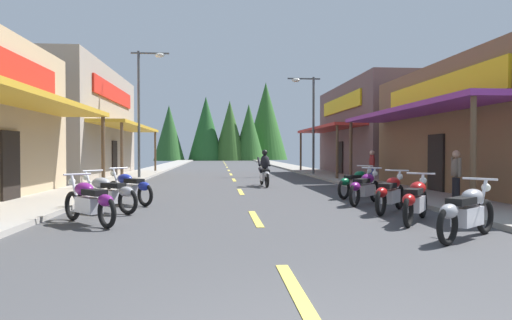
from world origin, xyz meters
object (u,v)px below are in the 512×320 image
streetlamp_left (144,97)px  motorcycle_parked_left_2 (129,187)px  streetlamp_right (309,111)px  motorcycle_parked_right_2 (390,193)px  pedestrian_by_shop (456,174)px  rider_cruising_lead (264,171)px  motorcycle_parked_right_1 (416,200)px  motorcycle_parked_right_4 (356,183)px  motorcycle_parked_left_1 (107,193)px  motorcycle_parked_right_3 (365,187)px  motorcycle_parked_left_0 (89,201)px  pedestrian_browsing (372,165)px  motorcycle_parked_right_0 (467,211)px

streetlamp_left → motorcycle_parked_left_2: bearing=-83.0°
streetlamp_right → motorcycle_parked_left_2: bearing=-119.6°
motorcycle_parked_right_2 → pedestrian_by_shop: (2.39, 1.29, 0.39)m
streetlamp_left → rider_cruising_lead: 8.59m
streetlamp_left → motorcycle_parked_right_2: (8.10, -13.49, -3.85)m
streetlamp_right → pedestrian_by_shop: (1.10, -15.09, -3.04)m
motorcycle_parked_right_1 → motorcycle_parked_right_4: size_ratio=1.07×
motorcycle_parked_left_1 → rider_cruising_lead: 9.10m
streetlamp_right → motorcycle_parked_right_2: bearing=-94.5°
motorcycle_parked_left_1 → motorcycle_parked_left_2: same height
motorcycle_parked_right_3 → motorcycle_parked_right_4: size_ratio=1.01×
motorcycle_parked_left_0 → motorcycle_parked_left_1: bearing=-39.5°
motorcycle_parked_right_3 → pedestrian_browsing: size_ratio=1.10×
pedestrian_browsing → motorcycle_parked_left_1: bearing=-133.3°
streetlamp_left → motorcycle_parked_left_1: (1.15, -12.89, -3.85)m
streetlamp_right → motorcycle_parked_left_1: 18.13m
motorcycle_parked_right_2 → motorcycle_parked_left_2: (-6.72, 2.26, 0.00)m
motorcycle_parked_left_0 → pedestrian_by_shop: pedestrian_by_shop is taller
motorcycle_parked_right_0 → pedestrian_by_shop: bearing=25.8°
motorcycle_parked_right_1 → motorcycle_parked_right_2: size_ratio=1.04×
streetlamp_left → pedestrian_browsing: (10.66, -4.82, -3.45)m
motorcycle_parked_right_0 → motorcycle_parked_left_0: (-6.88, 2.18, 0.00)m
motorcycle_parked_left_2 → rider_cruising_lead: rider_cruising_lead is taller
motorcycle_parked_left_0 → motorcycle_parked_left_1: size_ratio=0.94×
motorcycle_parked_right_1 → motorcycle_parked_right_4: same height
motorcycle_parked_right_0 → motorcycle_parked_left_1: (-6.95, 4.00, 0.00)m
motorcycle_parked_right_2 → rider_cruising_lead: size_ratio=0.81×
streetlamp_right → motorcycle_parked_right_1: bearing=-94.3°
motorcycle_parked_right_2 → rider_cruising_lead: 8.68m
pedestrian_browsing → motorcycle_parked_left_2: bearing=-139.0°
streetlamp_left → motorcycle_parked_right_4: bearing=-50.0°
streetlamp_left → motorcycle_parked_right_2: size_ratio=3.89×
motorcycle_parked_right_1 → pedestrian_browsing: size_ratio=1.16×
motorcycle_parked_right_2 → motorcycle_parked_left_1: bearing=123.5°
motorcycle_parked_right_3 → motorcycle_parked_left_1: bearing=139.5°
rider_cruising_lead → pedestrian_browsing: 4.82m
motorcycle_parked_right_1 → motorcycle_parked_left_0: 6.82m
motorcycle_parked_left_2 → rider_cruising_lead: (4.48, 6.13, 0.17)m
pedestrian_browsing → motorcycle_parked_right_1: bearing=-98.0°
streetlamp_left → rider_cruising_lead: streetlamp_left is taller
motorcycle_parked_right_1 → pedestrian_by_shop: size_ratio=1.17×
streetlamp_right → motorcycle_parked_right_1: 18.32m
motorcycle_parked_left_0 → pedestrian_browsing: pedestrian_browsing is taller
motorcycle_parked_left_1 → pedestrian_browsing: 12.47m
motorcycle_parked_right_3 → motorcycle_parked_right_4: 1.82m
motorcycle_parked_left_0 → motorcycle_parked_left_2: size_ratio=1.04×
streetlamp_left → motorcycle_parked_left_2: streetlamp_left is taller
motorcycle_parked_left_2 → motorcycle_parked_right_4: bearing=-125.3°
motorcycle_parked_right_4 → pedestrian_browsing: pedestrian_browsing is taller
motorcycle_parked_right_2 → motorcycle_parked_right_3: 1.74m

